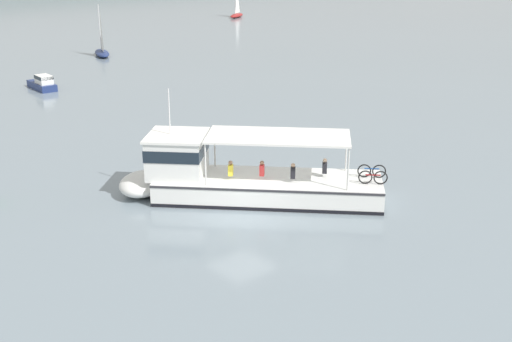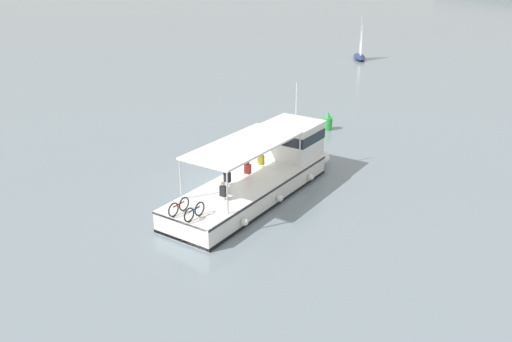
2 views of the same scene
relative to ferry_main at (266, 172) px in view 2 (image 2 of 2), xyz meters
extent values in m
plane|color=gray|center=(-1.30, -2.02, -1.02)|extent=(400.00, 400.00, 0.00)
cube|color=white|center=(1.09, -1.19, -0.47)|extent=(9.67, 10.12, 1.10)
ellipsoid|color=white|center=(-3.11, 3.37, -0.47)|extent=(3.66, 3.61, 1.01)
cube|color=black|center=(1.09, -1.19, -0.92)|extent=(9.70, 10.14, 0.16)
cube|color=#2D2D33|center=(1.09, -1.19, 0.00)|extent=(9.71, 10.16, 0.10)
cube|color=white|center=(-1.89, 2.05, 1.03)|extent=(3.76, 3.75, 1.90)
cube|color=#19232D|center=(-1.89, 2.05, 1.37)|extent=(3.84, 3.83, 0.56)
cube|color=white|center=(-1.89, 2.05, 2.04)|extent=(3.99, 3.98, 0.12)
cube|color=white|center=(1.40, -1.52, 2.13)|extent=(6.70, 6.92, 0.10)
cylinder|color=silver|center=(-1.80, -0.05, 1.08)|extent=(0.08, 0.08, 2.00)
cylinder|color=silver|center=(0.20, 1.79, 1.08)|extent=(0.08, 0.08, 2.00)
cylinder|color=silver|center=(2.60, -4.83, 1.08)|extent=(0.08, 0.08, 2.00)
cylinder|color=silver|center=(4.60, -2.99, 1.08)|extent=(0.08, 0.08, 2.00)
cylinder|color=silver|center=(-2.09, 2.27, 3.20)|extent=(0.06, 0.06, 2.20)
sphere|color=white|center=(0.10, 2.52, -0.52)|extent=(0.36, 0.36, 0.36)
sphere|color=white|center=(2.33, 0.09, -0.52)|extent=(0.36, 0.36, 0.36)
sphere|color=white|center=(4.43, -2.19, -0.52)|extent=(0.36, 0.36, 0.36)
torus|color=black|center=(3.84, -4.84, 0.41)|extent=(0.49, 0.53, 0.66)
torus|color=black|center=(4.31, -5.36, 0.41)|extent=(0.49, 0.53, 0.66)
cylinder|color=maroon|center=(4.08, -5.10, 0.53)|extent=(0.52, 0.56, 0.06)
torus|color=black|center=(4.50, -4.23, 0.41)|extent=(0.49, 0.53, 0.66)
torus|color=black|center=(4.98, -4.75, 0.41)|extent=(0.49, 0.53, 0.66)
cylinder|color=#1E478C|center=(4.74, -4.49, 0.53)|extent=(0.52, 0.56, 0.06)
cube|color=black|center=(3.15, -2.92, 0.54)|extent=(0.38, 0.38, 0.52)
sphere|color=beige|center=(3.15, -2.92, 0.91)|extent=(0.20, 0.20, 0.20)
cube|color=black|center=(1.50, -2.43, 0.54)|extent=(0.38, 0.38, 0.52)
sphere|color=tan|center=(1.50, -2.43, 0.91)|extent=(0.20, 0.20, 0.20)
cube|color=red|center=(0.67, -1.19, 0.54)|extent=(0.38, 0.38, 0.52)
sphere|color=#9E7051|center=(0.67, -1.19, 0.91)|extent=(0.20, 0.20, 0.20)
cube|color=yellow|center=(-0.43, -0.20, 0.54)|extent=(0.38, 0.38, 0.52)
sphere|color=#9E7051|center=(-0.43, -0.20, 0.91)|extent=(0.20, 0.20, 0.20)
ellipsoid|color=navy|center=(-37.31, 22.26, -0.72)|extent=(5.00, 2.81, 0.60)
cylinder|color=silver|center=(-37.59, 22.36, 1.98)|extent=(0.08, 0.08, 4.80)
pyramid|color=white|center=(-36.77, 22.12, 1.67)|extent=(1.64, 0.58, 4.08)
cylinder|color=green|center=(-9.47, 7.18, -0.57)|extent=(0.70, 0.70, 0.90)
cone|color=green|center=(-9.47, 7.18, 0.13)|extent=(0.42, 0.42, 0.50)
camera|label=1|loc=(-19.16, -22.97, 10.83)|focal=46.40mm
camera|label=2|loc=(24.80, -6.60, 10.40)|focal=35.97mm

